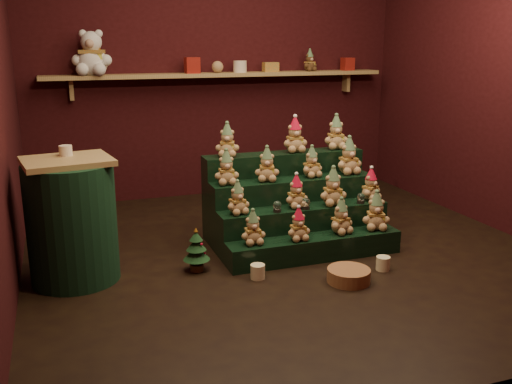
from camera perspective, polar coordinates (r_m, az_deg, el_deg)
name	(u,v)px	position (r m, az deg, el deg)	size (l,w,h in m)	color
ground	(288,253)	(4.59, 3.24, -6.07)	(4.00, 4.00, 0.00)	black
back_wall	(217,64)	(6.23, -3.97, 12.64)	(4.00, 0.10, 2.80)	black
front_wall	(485,102)	(2.54, 21.91, 8.37)	(4.00, 0.10, 2.80)	black
back_shelf	(221,75)	(6.07, -3.50, 11.59)	(3.60, 0.26, 0.24)	tan
riser_tier_front	(315,248)	(4.45, 5.90, -5.57)	(1.40, 0.22, 0.18)	black
riser_tier_midfront	(303,228)	(4.61, 4.77, -3.63)	(1.40, 0.22, 0.36)	black
riser_tier_midback	(293,210)	(4.78, 3.72, -1.82)	(1.40, 0.22, 0.54)	black
riser_tier_back	(283,193)	(4.95, 2.74, -0.13)	(1.40, 0.22, 0.72)	black
teddy_0	(253,227)	(4.21, -0.32, -3.53)	(0.19, 0.17, 0.26)	tan
teddy_1	(298,224)	(4.31, 4.26, -3.22)	(0.18, 0.16, 0.25)	tan
teddy_2	(341,216)	(4.49, 8.49, -2.39)	(0.20, 0.18, 0.28)	tan
teddy_3	(376,211)	(4.63, 11.92, -1.84)	(0.22, 0.20, 0.31)	tan
teddy_4	(238,198)	(4.33, -1.86, -0.57)	(0.18, 0.16, 0.25)	tan
teddy_5	(296,191)	(4.51, 4.04, 0.06)	(0.19, 0.17, 0.26)	tan
teddy_6	(333,186)	(4.60, 7.70, 0.57)	(0.22, 0.20, 0.31)	tan
teddy_7	(371,184)	(4.81, 11.40, 0.75)	(0.19, 0.17, 0.26)	tan
teddy_8	(226,167)	(4.50, -2.99, 2.48)	(0.20, 0.18, 0.27)	tan
teddy_9	(267,164)	(4.60, 1.10, 2.80)	(0.20, 0.18, 0.28)	tan
teddy_10	(312,162)	(4.76, 5.59, 3.03)	(0.18, 0.17, 0.26)	tan
teddy_11	(349,156)	(4.91, 9.27, 3.61)	(0.22, 0.20, 0.31)	tan
teddy_12	(227,140)	(4.68, -2.89, 5.23)	(0.20, 0.18, 0.27)	tan
teddy_13	(295,135)	(4.88, 3.91, 5.72)	(0.21, 0.19, 0.29)	tan
teddy_14	(336,132)	(5.06, 8.00, 5.95)	(0.21, 0.19, 0.30)	tan
snow_globe_a	(277,206)	(4.40, 2.13, -1.45)	(0.07, 0.07, 0.09)	black
snow_globe_b	(306,203)	(4.49, 5.00, -1.14)	(0.07, 0.07, 0.09)	black
snow_globe_c	(361,198)	(4.71, 10.43, -0.60)	(0.06, 0.06, 0.09)	black
side_table	(72,221)	(4.15, -17.93, -2.78)	(0.64, 0.61, 0.88)	tan
table_ornament	(66,151)	(4.14, -18.50, 3.96)	(0.09, 0.09, 0.07)	beige
mini_christmas_tree	(196,250)	(4.21, -5.99, -5.78)	(0.20, 0.20, 0.33)	#4C341B
mug_left	(258,272)	(4.09, 0.17, -7.96)	(0.10, 0.10, 0.10)	#F5EBB5
mug_right	(383,263)	(4.34, 12.58, -6.98)	(0.10, 0.10, 0.10)	#F5EBB5
wicker_basket	(349,275)	(4.09, 9.25, -8.24)	(0.30, 0.30, 0.10)	#A26C41
white_bear	(92,47)	(5.81, -16.12, 13.78)	(0.38, 0.34, 0.53)	white
brown_bear	(310,60)	(6.38, 5.39, 12.96)	(0.16, 0.15, 0.23)	#4E301A
gift_tin_red_a	(192,65)	(5.96, -6.41, 12.48)	(0.14, 0.14, 0.16)	#9F2118
gift_tin_cream	(240,67)	(6.10, -1.61, 12.43)	(0.14, 0.14, 0.12)	beige
gift_tin_red_b	(348,64)	(6.60, 9.14, 12.53)	(0.12, 0.12, 0.14)	#9F2118
shelf_plush_ball	(218,67)	(6.03, -3.87, 12.38)	(0.12, 0.12, 0.12)	tan
scarf_gift_box	(271,67)	(6.21, 1.47, 12.38)	(0.16, 0.10, 0.10)	orange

